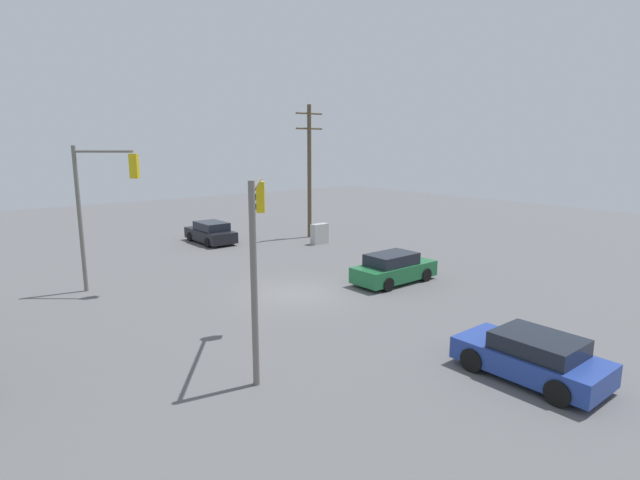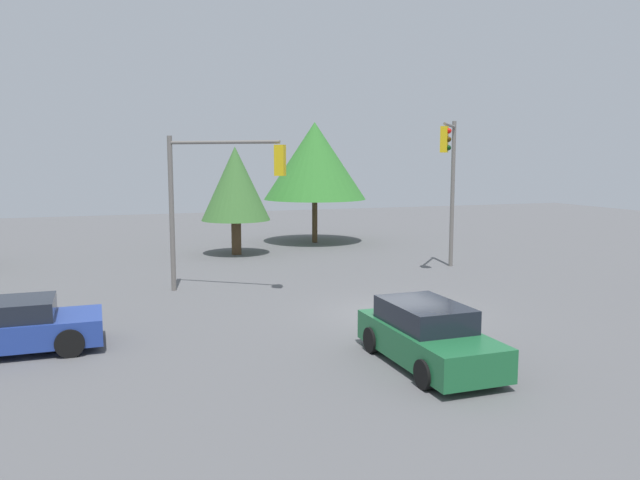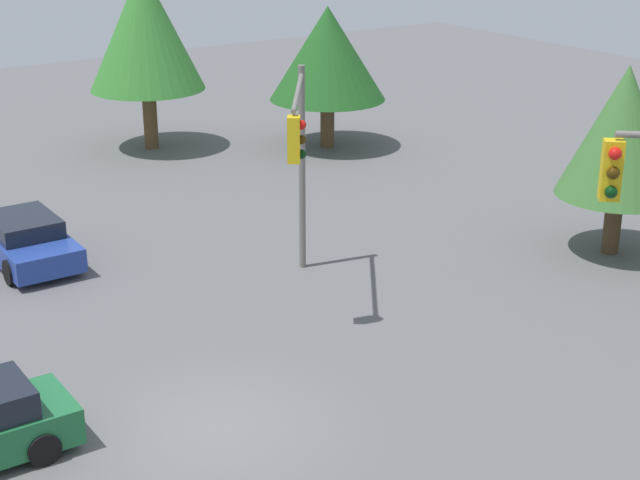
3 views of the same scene
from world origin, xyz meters
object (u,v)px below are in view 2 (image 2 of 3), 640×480
sedan_green (427,336)px  sedan_blue (14,327)px  traffic_signal_cross (217,184)px  traffic_signal_main (450,170)px

sedan_green → sedan_blue: 10.18m
traffic_signal_cross → sedan_green: bearing=-36.4°
sedan_blue → traffic_signal_cross: 8.64m
sedan_blue → traffic_signal_cross: size_ratio=0.72×
sedan_blue → traffic_signal_main: (6.64, -16.41, 3.70)m
sedan_green → traffic_signal_cross: (9.52, 3.12, 3.22)m
sedan_blue → traffic_signal_main: 18.08m
sedan_blue → traffic_signal_cross: (5.19, -6.10, 3.26)m
sedan_green → traffic_signal_main: traffic_signal_main is taller
sedan_green → traffic_signal_cross: bearing=-71.9°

